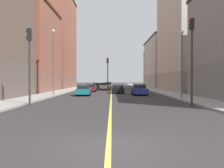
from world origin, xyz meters
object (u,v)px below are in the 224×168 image
Objects in this scene: street_lamp_left_near at (182,57)px; car_maroon at (91,88)px; building_right_distant at (48,42)px; building_left_far at (171,63)px; car_green at (97,85)px; car_white at (104,86)px; traffic_light_left_near at (192,50)px; street_lamp_left_far at (144,67)px; car_blue at (140,90)px; street_lamp_right_near at (54,56)px; car_silver at (108,85)px; traffic_light_median_far at (108,70)px; building_left_mid at (200,29)px; traffic_light_right_near at (30,56)px; car_teal at (84,90)px; car_black at (118,89)px; building_right_midblock at (17,49)px.

street_lamp_left_near is 22.24m from car_maroon.
building_left_far is at bearing 10.44° from building_right_distant.
car_green is 0.92× the size of car_maroon.
building_left_far is 22.51m from car_white.
traffic_light_left_near is 7.18m from street_lamp_left_near.
street_lamp_left_far is 27.26m from car_blue.
street_lamp_right_near is at bearing -174.47° from car_blue.
building_right_distant is 4.90× the size of car_silver.
street_lamp_right_near reaches higher than car_silver.
car_blue is (19.05, -30.91, -10.51)m from building_right_distant.
traffic_light_median_far is 10.32m from car_white.
building_left_mid is at bearing 71.62° from traffic_light_left_near.
street_lamp_right_near is (-22.68, -14.08, -5.94)m from building_left_mid.
street_lamp_left_far reaches higher than traffic_light_median_far.
building_left_mid reaches higher than traffic_light_median_far.
car_green is at bearing 154.74° from street_lamp_left_far.
car_white is 0.99× the size of car_maroon.
car_blue is at bearing 115.84° from street_lamp_left_near.
building_left_far is 31.72m from building_right_distant.
building_left_mid reaches higher than building_left_far.
traffic_light_right_near is 37.95m from car_white.
car_teal is (-18.91, -13.89, -10.30)m from building_left_mid.
street_lamp_left_far is (14.52, 27.73, -0.04)m from street_lamp_right_near.
traffic_light_median_far is 1.46× the size of car_black.
building_left_mid is 5.46× the size of car_black.
car_white is (13.86, -7.98, -10.50)m from building_right_distant.
car_green is at bearing 4.46° from building_right_distant.
street_lamp_left_far is at bearing 37.04° from building_right_midblock.
street_lamp_left_near is 1.52× the size of car_silver.
building_left_mid is 3.26× the size of traffic_light_left_near.
car_green is at bearing -161.90° from car_silver.
traffic_light_median_far reaches higher than car_silver.
building_left_far reaches higher than car_silver.
street_lamp_right_near reaches higher than traffic_light_median_far.
car_maroon is at bearing 110.35° from traffic_light_left_near.
traffic_light_right_near is at bearing -101.44° from traffic_light_median_far.
car_white is at bearing 98.18° from car_black.
building_right_midblock reaches higher than building_left_far.
building_left_mid reaches higher than car_silver.
building_right_midblock reaches higher than street_lamp_left_near.
building_right_distant reaches higher than street_lamp_right_near.
building_right_distant reaches higher than car_black.
street_lamp_right_near reaches higher than car_maroon.
building_left_mid is 5.31× the size of car_green.
traffic_light_median_far is at bearing -50.31° from building_right_distant.
building_right_distant is 2.77× the size of street_lamp_left_far.
car_silver is at bearing 83.18° from car_maroon.
street_lamp_left_far reaches higher than car_green.
traffic_light_right_near is 13.62m from street_lamp_right_near.
car_maroon is (11.94, 2.07, -6.34)m from building_right_midblock.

